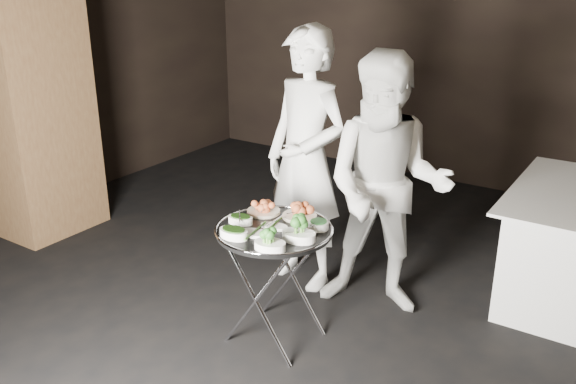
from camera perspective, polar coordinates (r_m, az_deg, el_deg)
The scene contains 17 objects.
floor at distance 4.13m, azimuth -3.30°, elevation -12.81°, with size 6.00×7.00×0.05m, color black.
wall_back at distance 6.64m, azimuth 15.45°, elevation 13.55°, with size 6.00×0.05×3.00m, color black.
column_left at distance 5.62m, azimuth -23.71°, elevation 11.36°, with size 0.80×0.80×3.00m, color brown.
tray_stand at distance 3.79m, azimuth -1.27°, elevation -8.18°, with size 0.51×0.43×0.75m.
serving_tray at distance 3.64m, azimuth -1.31°, elevation -3.55°, with size 0.71×0.71×0.04m.
potato_plate_a at distance 3.85m, azimuth -2.31°, elevation -1.50°, with size 0.21×0.21×0.08m.
potato_plate_b at distance 3.77m, azimuth 1.09°, elevation -1.91°, with size 0.21×0.21×0.08m.
greens_bowl at distance 3.62m, azimuth 2.87°, elevation -2.99°, with size 0.12×0.12×0.07m.
asparagus_plate_a at distance 3.64m, azimuth -1.30°, elevation -3.15°, with size 0.19×0.12×0.04m.
asparagus_plate_b at distance 3.55m, azimuth -3.07°, elevation -3.78°, with size 0.21×0.14×0.04m.
spinach_bowl_a at distance 3.71m, azimuth -4.47°, elevation -2.49°, with size 0.17×0.13×0.06m.
spinach_bowl_b at distance 3.52m, azimuth -5.10°, elevation -3.74°, with size 0.19×0.12×0.07m.
broccoli_bowl_a at distance 3.47m, azimuth 1.02°, elevation -3.95°, with size 0.22×0.17×0.08m.
broccoli_bowl_b at distance 3.37m, azimuth -1.70°, elevation -4.86°, with size 0.20×0.17×0.07m.
serving_utensils at distance 3.66m, azimuth -0.49°, elevation -2.44°, with size 0.57×0.41×0.01m.
waiter_left at distance 4.31m, azimuth 1.71°, elevation 2.96°, with size 0.68×0.45×1.88m, color silver.
waiter_right at distance 4.01m, azimuth 9.20°, elevation 0.45°, with size 0.86×0.67×1.76m, color silver.
Camera 1 is at (2.09, -2.73, 2.26)m, focal length 38.00 mm.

